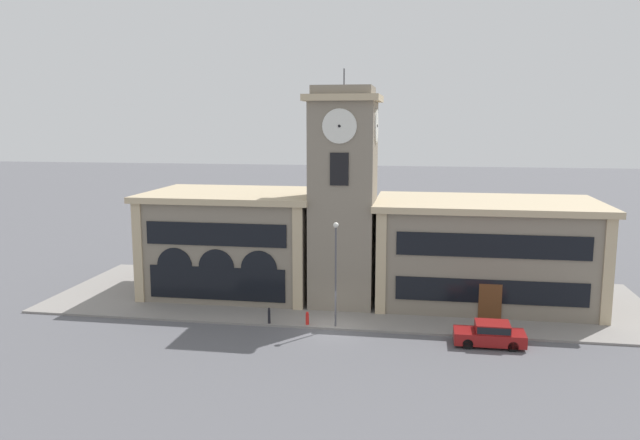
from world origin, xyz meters
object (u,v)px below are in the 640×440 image
object	(u,v)px
street_lamp	(336,260)
bollard	(269,316)
parked_car_near	(490,334)
fire_hydrant	(307,318)

from	to	relation	value
street_lamp	bollard	bearing A→B (deg)	-178.34
bollard	parked_car_near	bearing A→B (deg)	-5.93
fire_hydrant	bollard	bearing A→B (deg)	-176.36
parked_car_near	street_lamp	distance (m)	10.37
parked_car_near	bollard	distance (m)	13.98
street_lamp	bollard	xyz separation A→B (m)	(-4.37, -0.13, -3.85)
street_lamp	fire_hydrant	bearing A→B (deg)	178.98
parked_car_near	street_lamp	size ratio (longest dim) A/B	0.61
parked_car_near	fire_hydrant	bearing A→B (deg)	-7.95
street_lamp	bollard	distance (m)	5.82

